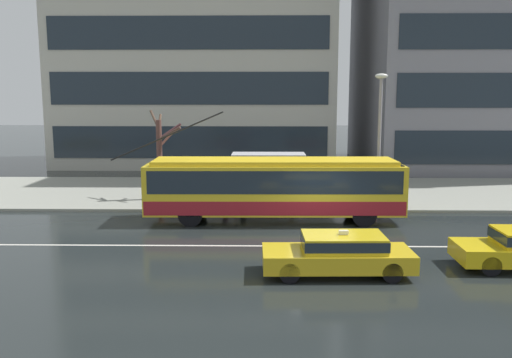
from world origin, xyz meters
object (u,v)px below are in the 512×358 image
object	(u,v)px
bus_shelter	(268,165)
street_lamp	(380,129)
pedestrian_approaching_curb	(226,168)
street_tree_bare	(161,152)
taxi_oncoming_near	(339,252)
pedestrian_at_shelter	(245,172)
pedestrian_walking_past	(294,174)
trolleybus	(274,187)

from	to	relation	value
bus_shelter	street_lamp	size ratio (longest dim) A/B	0.58
pedestrian_approaching_curb	street_tree_bare	xyz separation A→B (m)	(-3.36, -0.17, 0.84)
taxi_oncoming_near	street_lamp	world-z (taller)	street_lamp
bus_shelter	taxi_oncoming_near	bearing A→B (deg)	-79.08
pedestrian_at_shelter	pedestrian_approaching_curb	xyz separation A→B (m)	(-1.01, 1.55, 0.02)
taxi_oncoming_near	pedestrian_approaching_curb	xyz separation A→B (m)	(-4.29, 11.53, 1.05)
bus_shelter	pedestrian_approaching_curb	world-z (taller)	bus_shelter
bus_shelter	pedestrian_walking_past	size ratio (longest dim) A/B	1.93
taxi_oncoming_near	pedestrian_walking_past	world-z (taller)	pedestrian_walking_past
trolleybus	street_tree_bare	distance (m)	7.24
bus_shelter	pedestrian_at_shelter	size ratio (longest dim) A/B	1.84
street_lamp	trolleybus	bearing A→B (deg)	-156.14
bus_shelter	street_tree_bare	size ratio (longest dim) A/B	0.80
trolleybus	pedestrian_at_shelter	distance (m)	3.18
trolleybus	pedestrian_walking_past	distance (m)	2.91
pedestrian_at_shelter	street_lamp	distance (m)	6.78
bus_shelter	pedestrian_walking_past	xyz separation A→B (m)	(1.25, -1.07, -0.30)
pedestrian_walking_past	pedestrian_approaching_curb	bearing A→B (deg)	153.95
trolleybus	bus_shelter	xyz separation A→B (m)	(-0.24, 3.79, 0.47)
trolleybus	pedestrian_approaching_curb	world-z (taller)	trolleybus
bus_shelter	pedestrian_at_shelter	bearing A→B (deg)	-140.84
bus_shelter	pedestrian_walking_past	world-z (taller)	bus_shelter
street_lamp	pedestrian_walking_past	bearing A→B (deg)	172.59
pedestrian_at_shelter	pedestrian_walking_past	world-z (taller)	pedestrian_at_shelter
street_lamp	street_tree_bare	size ratio (longest dim) A/B	1.38
pedestrian_approaching_curb	pedestrian_walking_past	xyz separation A→B (m)	(3.43, -1.68, -0.07)
pedestrian_at_shelter	street_tree_bare	xyz separation A→B (m)	(-4.38, 1.38, 0.85)
pedestrian_at_shelter	bus_shelter	bearing A→B (deg)	39.16
bus_shelter	trolleybus	bearing A→B (deg)	-86.44
pedestrian_approaching_curb	pedestrian_walking_past	distance (m)	3.82
pedestrian_at_shelter	pedestrian_walking_past	distance (m)	2.42
taxi_oncoming_near	pedestrian_walking_past	size ratio (longest dim) A/B	2.43
trolleybus	taxi_oncoming_near	size ratio (longest dim) A/B	2.73
taxi_oncoming_near	pedestrian_approaching_curb	distance (m)	12.35
pedestrian_at_shelter	street_tree_bare	world-z (taller)	street_tree_bare
pedestrian_at_shelter	pedestrian_approaching_curb	bearing A→B (deg)	123.14
street_tree_bare	pedestrian_at_shelter	bearing A→B (deg)	-17.54
trolleybus	taxi_oncoming_near	xyz separation A→B (m)	(1.87, -7.14, -0.81)
trolleybus	taxi_oncoming_near	bearing A→B (deg)	-75.30
street_lamp	taxi_oncoming_near	bearing A→B (deg)	-108.42
pedestrian_walking_past	street_lamp	size ratio (longest dim) A/B	0.30
taxi_oncoming_near	bus_shelter	bearing A→B (deg)	100.92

